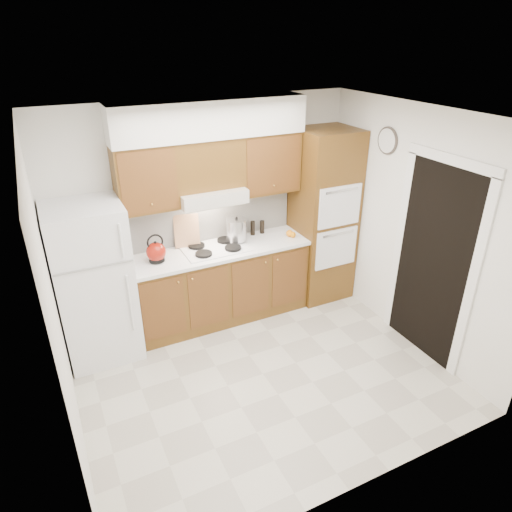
{
  "coord_description": "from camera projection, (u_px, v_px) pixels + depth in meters",
  "views": [
    {
      "loc": [
        -1.7,
        -3.31,
        3.24
      ],
      "look_at": [
        0.14,
        0.45,
        1.15
      ],
      "focal_mm": 32.0,
      "sensor_mm": 36.0,
      "label": 1
    }
  ],
  "objects": [
    {
      "name": "upper_cab_over_hood",
      "position": [
        207.0,
        163.0,
        4.98
      ],
      "size": [
        0.75,
        0.33,
        0.55
      ],
      "primitive_type": "cube",
      "color": "brown",
      "rests_on": "range_hood"
    },
    {
      "name": "ceiling",
      "position": [
        265.0,
        119.0,
        3.62
      ],
      "size": [
        3.6,
        3.6,
        0.0
      ],
      "primitive_type": "plane",
      "color": "white",
      "rests_on": "wall_back"
    },
    {
      "name": "base_cabinets",
      "position": [
        221.0,
        285.0,
        5.55
      ],
      "size": [
        2.11,
        0.6,
        0.9
      ],
      "primitive_type": "cube",
      "color": "brown",
      "rests_on": "floor"
    },
    {
      "name": "doorway",
      "position": [
        432.0,
        264.0,
        4.73
      ],
      "size": [
        0.02,
        0.9,
        2.1
      ],
      "primitive_type": "cube",
      "color": "black",
      "rests_on": "floor"
    },
    {
      "name": "oven_cabinet",
      "position": [
        323.0,
        217.0,
        5.8
      ],
      "size": [
        0.7,
        0.65,
        2.2
      ],
      "primitive_type": "cube",
      "color": "brown",
      "rests_on": "floor"
    },
    {
      "name": "orange_near",
      "position": [
        293.0,
        235.0,
        5.59
      ],
      "size": [
        0.09,
        0.09,
        0.07
      ],
      "primitive_type": "sphere",
      "rotation": [
        0.0,
        0.0,
        -0.32
      ],
      "color": "orange",
      "rests_on": "countertop"
    },
    {
      "name": "cutting_board",
      "position": [
        187.0,
        231.0,
        5.29
      ],
      "size": [
        0.31,
        0.16,
        0.38
      ],
      "primitive_type": "cube",
      "rotation": [
        -0.21,
        0.0,
        -0.23
      ],
      "color": "tan",
      "rests_on": "countertop"
    },
    {
      "name": "soffit",
      "position": [
        210.0,
        118.0,
        4.78
      ],
      "size": [
        2.13,
        0.36,
        0.4
      ],
      "primitive_type": "cube",
      "color": "silver",
      "rests_on": "wall_back"
    },
    {
      "name": "condiment_c",
      "position": [
        262.0,
        227.0,
        5.7
      ],
      "size": [
        0.07,
        0.07,
        0.16
      ],
      "primitive_type": "cylinder",
      "rotation": [
        0.0,
        0.0,
        0.34
      ],
      "color": "black",
      "rests_on": "countertop"
    },
    {
      "name": "floor",
      "position": [
        263.0,
        374.0,
        4.78
      ],
      "size": [
        3.6,
        3.6,
        0.0
      ],
      "primitive_type": "plane",
      "color": "beige",
      "rests_on": "ground"
    },
    {
      "name": "wall_left",
      "position": [
        55.0,
        312.0,
        3.49
      ],
      "size": [
        0.02,
        3.0,
        2.6
      ],
      "primitive_type": "cube",
      "color": "white",
      "rests_on": "floor"
    },
    {
      "name": "range_hood",
      "position": [
        210.0,
        195.0,
        5.09
      ],
      "size": [
        0.75,
        0.45,
        0.15
      ],
      "primitive_type": "cube",
      "color": "silver",
      "rests_on": "wall_back"
    },
    {
      "name": "wall_right",
      "position": [
        413.0,
        230.0,
        4.91
      ],
      "size": [
        0.02,
        3.0,
        2.6
      ],
      "primitive_type": "cube",
      "color": "white",
      "rests_on": "floor"
    },
    {
      "name": "cooktop",
      "position": [
        215.0,
        248.0,
        5.32
      ],
      "size": [
        0.74,
        0.5,
        0.01
      ],
      "primitive_type": "cube",
      "color": "white",
      "rests_on": "countertop"
    },
    {
      "name": "stock_pot",
      "position": [
        236.0,
        230.0,
        5.43
      ],
      "size": [
        0.26,
        0.26,
        0.25
      ],
      "primitive_type": "cylinder",
      "rotation": [
        0.0,
        0.0,
        -0.09
      ],
      "color": "#B6B7BB",
      "rests_on": "cooktop"
    },
    {
      "name": "condiment_b",
      "position": [
        253.0,
        228.0,
        5.65
      ],
      "size": [
        0.07,
        0.07,
        0.18
      ],
      "primitive_type": "cylinder",
      "rotation": [
        0.0,
        0.0,
        0.38
      ],
      "color": "black",
      "rests_on": "countertop"
    },
    {
      "name": "kettle",
      "position": [
        156.0,
        252.0,
        4.98
      ],
      "size": [
        0.28,
        0.28,
        0.22
      ],
      "primitive_type": "sphere",
      "rotation": [
        0.0,
        0.0,
        -0.4
      ],
      "color": "maroon",
      "rests_on": "countertop"
    },
    {
      "name": "wall_back",
      "position": [
        207.0,
        212.0,
        5.4
      ],
      "size": [
        3.6,
        0.02,
        2.6
      ],
      "primitive_type": "cube",
      "color": "white",
      "rests_on": "floor"
    },
    {
      "name": "upper_cab_left",
      "position": [
        145.0,
        178.0,
        4.74
      ],
      "size": [
        0.63,
        0.33,
        0.7
      ],
      "primitive_type": "cube",
      "color": "brown",
      "rests_on": "wall_back"
    },
    {
      "name": "orange_far",
      "position": [
        290.0,
        233.0,
        5.62
      ],
      "size": [
        0.11,
        0.11,
        0.09
      ],
      "primitive_type": "sphere",
      "rotation": [
        0.0,
        0.0,
        -0.3
      ],
      "color": "#FFA10D",
      "rests_on": "countertop"
    },
    {
      "name": "countertop",
      "position": [
        219.0,
        250.0,
        5.33
      ],
      "size": [
        2.13,
        0.62,
        0.04
      ],
      "primitive_type": "cube",
      "color": "white",
      "rests_on": "base_cabinets"
    },
    {
      "name": "wall_clock",
      "position": [
        388.0,
        141.0,
        4.96
      ],
      "size": [
        0.02,
        0.3,
        0.3
      ],
      "primitive_type": "cylinder",
      "rotation": [
        0.0,
        1.57,
        0.0
      ],
      "color": "#3F3833",
      "rests_on": "wall_right"
    },
    {
      "name": "upper_cab_right",
      "position": [
        267.0,
        162.0,
        5.31
      ],
      "size": [
        0.73,
        0.33,
        0.7
      ],
      "primitive_type": "cube",
      "color": "brown",
      "rests_on": "wall_back"
    },
    {
      "name": "condiment_a",
      "position": [
        234.0,
        229.0,
        5.58
      ],
      "size": [
        0.06,
        0.06,
        0.2
      ],
      "primitive_type": "cylinder",
      "rotation": [
        0.0,
        0.0,
        -0.12
      ],
      "color": "black",
      "rests_on": "countertop"
    },
    {
      "name": "backsplash",
      "position": [
        209.0,
        218.0,
        5.44
      ],
      "size": [
        2.11,
        0.03,
        0.56
      ],
      "primitive_type": "cube",
      "color": "white",
      "rests_on": "countertop"
    },
    {
      "name": "fridge",
      "position": [
        94.0,
        283.0,
        4.76
      ],
      "size": [
        0.75,
        0.72,
        1.72
      ],
      "primitive_type": "cube",
      "color": "white",
      "rests_on": "floor"
    }
  ]
}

